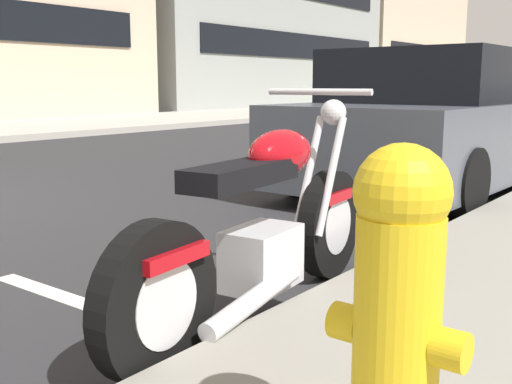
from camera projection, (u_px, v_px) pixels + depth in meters
sidewalk_far_curb at (180, 118)px, 19.22m from camera, size 120.00×5.00×0.14m
parking_stall_stripe at (126, 318)px, 3.03m from camera, size 0.12×2.20×0.01m
parked_motorcycle at (265, 232)px, 3.00m from camera, size 2.20×0.62×1.12m
parked_car_behind_motorcycle at (439, 124)px, 6.74m from camera, size 4.36×2.00×1.48m
car_opposite_curb at (381, 97)px, 23.27m from camera, size 4.81×2.10×1.36m
fire_hydrant at (398, 305)px, 1.54m from camera, size 0.24×0.36×0.87m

